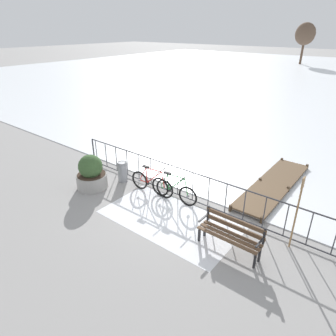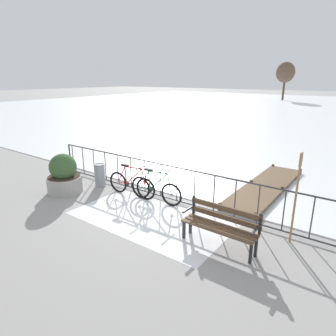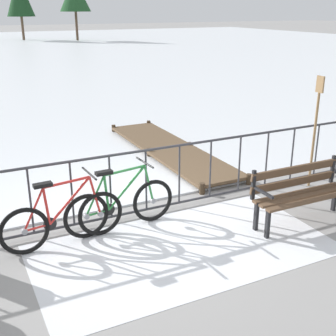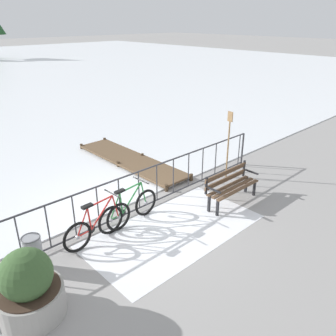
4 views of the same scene
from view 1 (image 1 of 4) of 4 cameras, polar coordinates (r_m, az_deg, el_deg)
name	(u,v)px [view 1 (image 1 of 4)]	position (r m, az deg, el deg)	size (l,w,h in m)	color
ground_plane	(185,199)	(9.68, 3.23, -6.00)	(160.00, 160.00, 0.00)	gray
snow_patch	(169,219)	(8.73, 0.23, -9.86)	(3.98, 2.11, 0.01)	white
railing_fence	(185,184)	(9.40, 3.31, -3.09)	(9.06, 0.06, 1.07)	#38383D
bicycle_near_railing	(174,190)	(9.42, 1.07, -4.32)	(1.71, 0.52, 0.97)	black
bicycle_second	(152,183)	(9.84, -3.14, -2.97)	(1.71, 0.52, 0.97)	black
park_bench	(231,232)	(7.59, 12.03, -11.94)	(1.60, 0.50, 0.89)	brown
planter_with_shrub	(91,174)	(10.44, -14.54, -1.08)	(1.04, 1.04, 1.21)	#9E9B96
trash_bin	(122,172)	(10.73, -8.75, -0.68)	(0.35, 0.35, 0.73)	gray
oar_upright	(297,209)	(7.76, 23.61, -7.22)	(0.04, 0.16, 1.98)	#937047
wooden_dock	(274,184)	(10.92, 19.64, -2.98)	(1.10, 4.59, 0.20)	brown
tree_centre	(305,34)	(50.38, 24.88, 22.31)	(2.75, 2.75, 5.63)	brown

